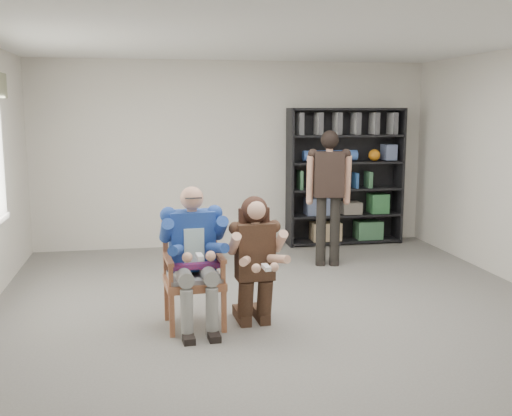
{
  "coord_description": "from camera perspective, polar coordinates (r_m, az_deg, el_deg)",
  "views": [
    {
      "loc": [
        -1.33,
        -5.52,
        2.08
      ],
      "look_at": [
        -0.2,
        0.6,
        1.05
      ],
      "focal_mm": 42.0,
      "sensor_mm": 36.0,
      "label": 1
    }
  ],
  "objects": [
    {
      "name": "armchair",
      "position": [
        5.79,
        -5.93,
        -6.19
      ],
      "size": [
        0.65,
        0.63,
        1.06
      ],
      "primitive_type": null,
      "rotation": [
        0.0,
        0.0,
        0.07
      ],
      "color": "#964E2A",
      "rests_on": "floor"
    },
    {
      "name": "seated_man",
      "position": [
        5.75,
        -5.96,
        -4.67
      ],
      "size": [
        0.64,
        0.86,
        1.37
      ],
      "primitive_type": null,
      "rotation": [
        0.0,
        0.0,
        0.07
      ],
      "color": "navy",
      "rests_on": "floor"
    },
    {
      "name": "bookshelf",
      "position": [
        9.36,
        8.49,
        2.97
      ],
      "size": [
        1.8,
        0.38,
        2.1
      ],
      "primitive_type": null,
      "color": "black",
      "rests_on": "floor"
    },
    {
      "name": "floor",
      "position": [
        6.04,
        2.95,
        -10.74
      ],
      "size": [
        6.0,
        7.0,
        0.01
      ],
      "primitive_type": "cube",
      "color": "slate",
      "rests_on": "ground"
    },
    {
      "name": "kneeling_woman",
      "position": [
        5.72,
        -0.03,
        -5.29
      ],
      "size": [
        0.58,
        0.88,
        1.26
      ],
      "primitive_type": null,
      "rotation": [
        0.0,
        0.0,
        0.07
      ],
      "color": "#382319",
      "rests_on": "floor"
    },
    {
      "name": "standing_man",
      "position": [
        7.98,
        6.92,
        0.82
      ],
      "size": [
        0.61,
        0.41,
        1.8
      ],
      "primitive_type": null,
      "rotation": [
        0.0,
        0.0,
        -0.2
      ],
      "color": "black",
      "rests_on": "floor"
    },
    {
      "name": "room_shell",
      "position": [
        5.72,
        3.07,
        2.56
      ],
      "size": [
        6.0,
        7.0,
        2.8
      ],
      "primitive_type": null,
      "color": "silver",
      "rests_on": "ground"
    }
  ]
}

